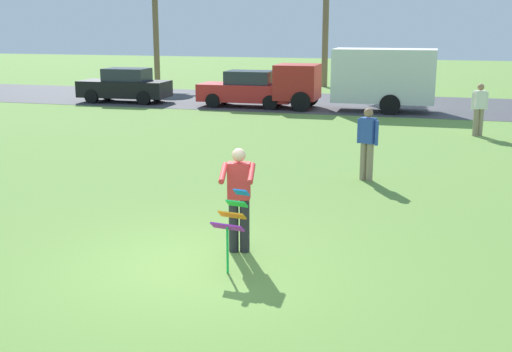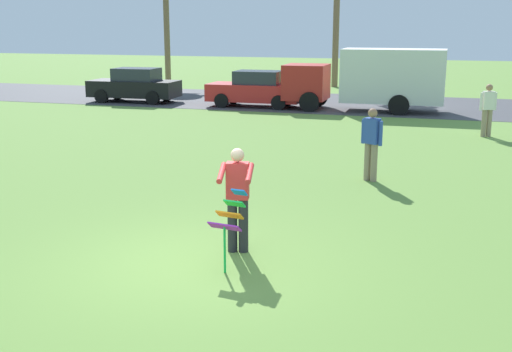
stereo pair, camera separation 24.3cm
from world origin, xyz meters
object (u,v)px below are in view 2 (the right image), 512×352
at_px(person_kite_flyer, 238,196).
at_px(parked_car_black, 135,86).
at_px(kite_held, 230,218).
at_px(parked_truck_red_cab, 373,78).
at_px(parked_car_red, 256,89).
at_px(person_walker_far, 488,109).
at_px(person_walker_near, 371,142).

height_order(person_kite_flyer, parked_car_black, person_kite_flyer).
bearing_deg(kite_held, parked_truck_red_cab, 90.77).
height_order(parked_car_black, parked_car_red, same).
distance_m(person_kite_flyer, kite_held, 0.78).
bearing_deg(parked_car_red, person_kite_flyer, -73.68).
distance_m(parked_truck_red_cab, person_walker_far, 6.85).
relative_size(kite_held, parked_truck_red_cab, 0.18).
distance_m(person_kite_flyer, person_walker_far, 13.56).
relative_size(kite_held, parked_car_black, 0.28).
relative_size(person_kite_flyer, parked_car_black, 0.41).
distance_m(parked_car_black, person_walker_far, 16.44).
bearing_deg(person_walker_near, parked_car_black, 135.53).
bearing_deg(parked_truck_red_cab, person_walker_far, -49.86).
bearing_deg(person_walker_near, person_kite_flyer, -104.34).
distance_m(parked_car_red, person_walker_near, 14.20).
xyz_separation_m(parked_truck_red_cab, person_walker_far, (4.41, -5.22, -0.48)).
distance_m(parked_car_red, parked_truck_red_cab, 5.22).
distance_m(parked_car_black, parked_car_red, 6.01).
bearing_deg(person_kite_flyer, parked_car_red, 106.32).
relative_size(parked_car_black, parked_truck_red_cab, 0.63).
height_order(person_kite_flyer, parked_truck_red_cab, parked_truck_red_cab).
xyz_separation_m(parked_car_black, parked_car_red, (6.01, -0.00, 0.00)).
relative_size(parked_car_red, person_walker_near, 2.44).
xyz_separation_m(person_kite_flyer, parked_car_red, (-5.30, 18.10, -0.18)).
relative_size(person_kite_flyer, parked_car_red, 0.41).
distance_m(person_kite_flyer, parked_car_black, 21.34).
distance_m(parked_car_red, person_walker_far, 10.92).
bearing_deg(person_kite_flyer, parked_truck_red_cab, 90.38).
distance_m(kite_held, person_walker_far, 14.25).
bearing_deg(person_walker_far, parked_car_black, 161.47).
bearing_deg(parked_car_black, person_walker_far, -18.53).
distance_m(person_kite_flyer, parked_car_red, 18.86).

